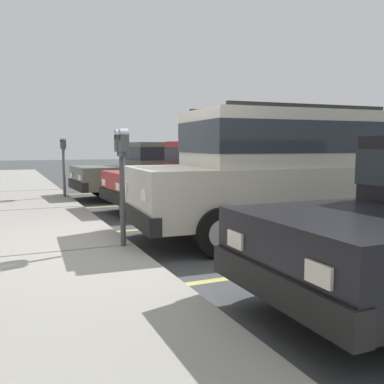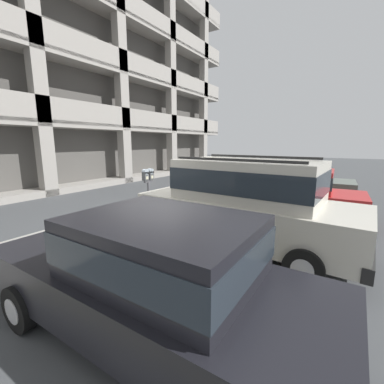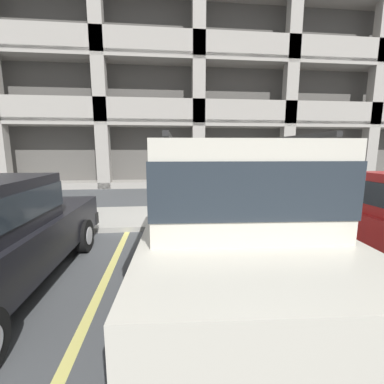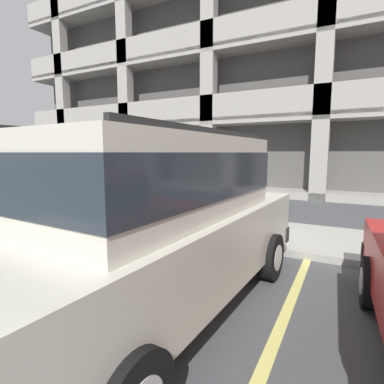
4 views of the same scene
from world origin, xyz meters
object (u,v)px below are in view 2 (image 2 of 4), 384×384
object	(u,v)px
silver_suv	(246,201)
blue_coupe	(296,180)
parking_meter_near	(148,184)
dark_hatchback	(289,192)
parking_meter_far	(237,166)
red_sedan	(152,274)

from	to	relation	value
silver_suv	blue_coupe	distance (m)	5.82
parking_meter_near	dark_hatchback	bearing A→B (deg)	-41.55
dark_hatchback	blue_coupe	world-z (taller)	same
silver_suv	dark_hatchback	distance (m)	3.10
parking_meter_far	parking_meter_near	bearing A→B (deg)	179.93
silver_suv	parking_meter_far	size ratio (longest dim) A/B	3.14
red_sedan	dark_hatchback	xyz separation A→B (m)	(6.19, -0.22, 0.00)
dark_hatchback	parking_meter_far	xyz separation A→B (m)	(2.78, 2.88, 0.45)
red_sedan	parking_meter_far	bearing A→B (deg)	16.93
red_sedan	dark_hatchback	world-z (taller)	same
parking_meter_near	parking_meter_far	size ratio (longest dim) A/B	0.99
blue_coupe	parking_meter_far	xyz separation A→B (m)	(0.04, 2.59, 0.45)
dark_hatchback	parking_meter_near	size ratio (longest dim) A/B	2.95
blue_coupe	parking_meter_near	xyz separation A→B (m)	(-6.00, 2.59, 0.45)
parking_meter_far	dark_hatchback	bearing A→B (deg)	-134.02
dark_hatchback	parking_meter_near	bearing A→B (deg)	136.02
blue_coupe	parking_meter_far	bearing A→B (deg)	85.97
silver_suv	parking_meter_far	distance (m)	6.42
silver_suv	dark_hatchback	bearing A→B (deg)	-1.97
silver_suv	parking_meter_far	bearing A→B (deg)	27.05
silver_suv	parking_meter_far	xyz separation A→B (m)	(5.86, 2.61, 0.18)
red_sedan	parking_meter_far	distance (m)	9.37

